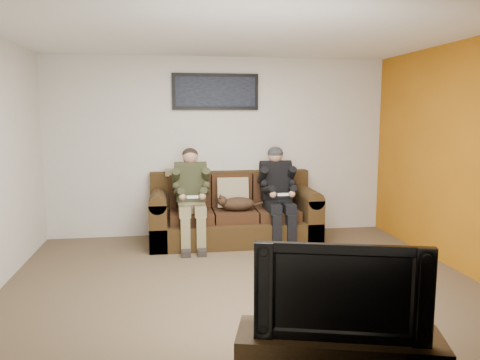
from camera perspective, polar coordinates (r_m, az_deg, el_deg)
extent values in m
plane|color=brown|center=(5.00, 0.60, -12.82)|extent=(5.00, 5.00, 0.00)
plane|color=silver|center=(4.75, 0.65, 17.97)|extent=(5.00, 5.00, 0.00)
plane|color=beige|center=(6.92, -2.46, 4.06)|extent=(5.00, 0.00, 5.00)
plane|color=beige|center=(2.53, 9.05, -3.07)|extent=(5.00, 0.00, 5.00)
plane|color=beige|center=(5.67, 26.40, 2.33)|extent=(0.00, 4.50, 4.50)
plane|color=#AD6311|center=(5.67, 26.32, 2.33)|extent=(0.00, 4.50, 4.50)
cube|color=#372510|center=(6.63, -0.74, -6.13)|extent=(2.32, 1.00, 0.32)
cube|color=#372510|center=(6.91, -1.21, -1.52)|extent=(2.32, 0.21, 0.63)
cube|color=#372510|center=(6.53, -9.88, -5.04)|extent=(0.23, 1.00, 0.63)
cube|color=#372510|center=(6.81, 8.01, -4.45)|extent=(0.23, 1.00, 0.63)
cylinder|color=#372510|center=(6.47, -9.95, -2.31)|extent=(0.23, 1.00, 0.23)
cylinder|color=#372510|center=(6.75, 8.06, -1.83)|extent=(0.23, 1.00, 0.23)
cube|color=#371F10|center=(6.47, -5.95, -4.42)|extent=(0.58, 0.63, 0.15)
cube|color=#371F10|center=(6.70, -6.12, -1.31)|extent=(0.58, 0.15, 0.46)
cube|color=#371F10|center=(6.52, -0.68, -4.27)|extent=(0.58, 0.63, 0.15)
cube|color=#371F10|center=(6.76, -1.04, -1.19)|extent=(0.58, 0.15, 0.46)
cube|color=#371F10|center=(6.63, 4.46, -4.08)|extent=(0.58, 0.63, 0.15)
cube|color=#371F10|center=(6.86, 3.91, -1.07)|extent=(0.58, 0.15, 0.46)
cube|color=#998964|center=(6.64, -0.90, -1.54)|extent=(0.44, 0.21, 0.44)
cube|color=tan|center=(6.79, -7.09, 0.95)|extent=(0.47, 0.23, 0.08)
cube|color=#837751|center=(6.41, -5.95, -3.22)|extent=(0.36, 0.30, 0.14)
cube|color=#2F311D|center=(6.45, -6.03, -0.44)|extent=(0.40, 0.30, 0.53)
cylinder|color=#2F311D|center=(6.45, -6.07, 1.43)|extent=(0.44, 0.18, 0.18)
sphere|color=#A5785E|center=(6.45, -6.10, 2.87)|extent=(0.21, 0.21, 0.21)
cube|color=#837751|center=(6.21, -6.78, -3.69)|extent=(0.15, 0.42, 0.13)
cube|color=#837751|center=(6.22, -4.93, -3.65)|extent=(0.15, 0.42, 0.13)
cube|color=#837751|center=(6.08, -6.66, -6.77)|extent=(0.12, 0.13, 0.46)
cube|color=#837751|center=(6.09, -4.77, -6.72)|extent=(0.12, 0.13, 0.46)
cube|color=black|center=(6.06, -6.60, -8.72)|extent=(0.11, 0.26, 0.08)
cube|color=black|center=(6.07, -4.69, -8.66)|extent=(0.11, 0.26, 0.08)
cylinder|color=#2F311D|center=(6.36, -7.81, 0.32)|extent=(0.11, 0.30, 0.28)
cylinder|color=#2F311D|center=(6.38, -4.22, 0.40)|extent=(0.11, 0.30, 0.28)
cylinder|color=#2F311D|center=(6.17, -7.47, -1.42)|extent=(0.14, 0.32, 0.15)
cylinder|color=#2F311D|center=(6.19, -4.32, -1.35)|extent=(0.14, 0.32, 0.15)
sphere|color=#A5785E|center=(6.06, -7.05, -2.06)|extent=(0.09, 0.09, 0.09)
sphere|color=#A5785E|center=(6.08, -4.60, -2.00)|extent=(0.09, 0.09, 0.09)
cube|color=white|center=(6.05, -5.81, -2.07)|extent=(0.15, 0.04, 0.03)
ellipsoid|color=black|center=(6.46, -6.11, 3.14)|extent=(0.22, 0.22, 0.17)
cube|color=black|center=(6.57, 4.54, -2.91)|extent=(0.36, 0.30, 0.14)
cube|color=black|center=(6.62, 4.37, -0.20)|extent=(0.40, 0.30, 0.53)
cylinder|color=black|center=(6.61, 4.35, 1.62)|extent=(0.44, 0.18, 0.18)
sphere|color=tan|center=(6.62, 4.32, 3.02)|extent=(0.21, 0.21, 0.21)
cube|color=black|center=(6.36, 4.08, -3.37)|extent=(0.15, 0.42, 0.13)
cube|color=black|center=(6.41, 5.82, -3.31)|extent=(0.15, 0.42, 0.13)
cube|color=black|center=(6.24, 4.46, -6.36)|extent=(0.12, 0.13, 0.46)
cube|color=black|center=(6.29, 6.25, -6.27)|extent=(0.12, 0.13, 0.46)
cube|color=black|center=(6.21, 4.61, -8.25)|extent=(0.11, 0.26, 0.08)
cube|color=black|center=(6.26, 6.41, -8.15)|extent=(0.11, 0.26, 0.08)
cylinder|color=black|center=(6.50, 2.80, 0.54)|extent=(0.11, 0.30, 0.28)
cylinder|color=black|center=(6.59, 6.21, 0.61)|extent=(0.11, 0.30, 0.28)
cylinder|color=black|center=(6.31, 3.46, -1.15)|extent=(0.14, 0.32, 0.15)
cylinder|color=black|center=(6.39, 6.44, -1.07)|extent=(0.14, 0.32, 0.15)
sphere|color=tan|center=(6.21, 4.05, -1.77)|extent=(0.09, 0.09, 0.09)
sphere|color=tan|center=(6.28, 6.37, -1.70)|extent=(0.09, 0.09, 0.09)
cube|color=white|center=(6.23, 5.26, -1.77)|extent=(0.15, 0.04, 0.03)
ellipsoid|color=black|center=(6.61, 4.33, 3.28)|extent=(0.22, 0.22, 0.19)
ellipsoid|color=#422B1A|center=(6.42, -0.26, -2.93)|extent=(0.47, 0.26, 0.19)
sphere|color=#422B1A|center=(6.35, -2.18, -2.55)|extent=(0.14, 0.14, 0.14)
cone|color=#422B1A|center=(6.30, -2.33, -1.99)|extent=(0.04, 0.04, 0.04)
cone|color=#422B1A|center=(6.37, -2.40, -1.88)|extent=(0.04, 0.04, 0.04)
cylinder|color=#422B1A|center=(6.51, 1.77, -3.09)|extent=(0.26, 0.13, 0.08)
cube|color=black|center=(6.87, -3.01, 10.70)|extent=(1.25, 0.04, 0.52)
cube|color=black|center=(6.85, -2.99, 10.71)|extent=(1.15, 0.01, 0.42)
imported|color=black|center=(3.06, 12.15, -12.69)|extent=(1.06, 0.42, 0.61)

